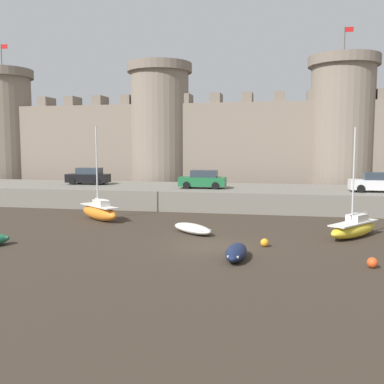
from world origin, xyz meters
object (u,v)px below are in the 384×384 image
(rowboat_midflat_right, at_px, (192,228))
(car_quay_west, at_px, (203,180))
(rowboat_midflat_left, at_px, (236,252))
(sailboat_midflat_centre, at_px, (99,211))
(car_quay_centre_west, at_px, (88,176))
(sailboat_foreground_left, at_px, (354,228))
(mooring_buoy_near_channel, at_px, (372,263))
(car_quay_east, at_px, (376,182))
(mooring_buoy_near_shore, at_px, (265,243))

(rowboat_midflat_right, distance_m, car_quay_west, 12.27)
(rowboat_midflat_left, bearing_deg, sailboat_midflat_centre, 139.46)
(rowboat_midflat_left, height_order, rowboat_midflat_right, rowboat_midflat_left)
(sailboat_midflat_centre, height_order, car_quay_centre_west, sailboat_midflat_centre)
(sailboat_foreground_left, relative_size, rowboat_midflat_left, 2.17)
(sailboat_midflat_centre, distance_m, rowboat_midflat_left, 14.46)
(rowboat_midflat_right, bearing_deg, mooring_buoy_near_channel, -33.52)
(mooring_buoy_near_channel, height_order, car_quay_centre_west, car_quay_centre_west)
(sailboat_midflat_centre, height_order, rowboat_midflat_right, sailboat_midflat_centre)
(sailboat_foreground_left, height_order, car_quay_west, sailboat_foreground_left)
(sailboat_midflat_centre, distance_m, car_quay_east, 22.17)
(car_quay_centre_west, bearing_deg, mooring_buoy_near_channel, -41.65)
(mooring_buoy_near_channel, bearing_deg, sailboat_foreground_left, 88.31)
(mooring_buoy_near_channel, distance_m, car_quay_centre_west, 30.40)
(sailboat_midflat_centre, relative_size, mooring_buoy_near_channel, 14.22)
(rowboat_midflat_left, height_order, car_quay_east, car_quay_east)
(sailboat_midflat_centre, xyz_separation_m, sailboat_foreground_left, (17.27, -2.75, -0.09))
(mooring_buoy_near_shore, relative_size, car_quay_east, 0.11)
(mooring_buoy_near_channel, bearing_deg, car_quay_east, 79.15)
(sailboat_midflat_centre, bearing_deg, sailboat_foreground_left, -9.05)
(mooring_buoy_near_channel, height_order, car_quay_east, car_quay_east)
(mooring_buoy_near_shore, xyz_separation_m, car_quay_east, (8.31, 14.61, 2.22))
(rowboat_midflat_right, xyz_separation_m, car_quay_west, (-1.50, 11.99, 2.14))
(sailboat_midflat_centre, bearing_deg, rowboat_midflat_left, -40.54)
(rowboat_midflat_right, relative_size, car_quay_east, 0.82)
(rowboat_midflat_right, relative_size, car_quay_west, 0.82)
(sailboat_midflat_centre, xyz_separation_m, rowboat_midflat_left, (10.99, -9.40, -0.29))
(sailboat_midflat_centre, relative_size, rowboat_midflat_right, 2.01)
(mooring_buoy_near_channel, xyz_separation_m, car_quay_centre_west, (-22.66, 20.15, 2.20))
(mooring_buoy_near_shore, xyz_separation_m, car_quay_centre_west, (-17.79, 16.84, 2.22))
(mooring_buoy_near_channel, height_order, car_quay_west, car_quay_west)
(car_quay_east, bearing_deg, sailboat_foreground_left, -106.40)
(sailboat_foreground_left, bearing_deg, sailboat_midflat_centre, 170.95)
(sailboat_midflat_centre, xyz_separation_m, car_quay_west, (6.13, 8.54, 1.79))
(car_quay_west, bearing_deg, rowboat_midflat_right, -82.86)
(sailboat_foreground_left, relative_size, mooring_buoy_near_channel, 13.51)
(sailboat_foreground_left, distance_m, rowboat_midflat_left, 9.15)
(car_quay_centre_west, bearing_deg, sailboat_foreground_left, -30.02)
(rowboat_midflat_right, height_order, car_quay_east, car_quay_east)
(mooring_buoy_near_shore, bearing_deg, car_quay_east, 60.38)
(car_quay_west, height_order, car_quay_east, same)
(rowboat_midflat_left, height_order, car_quay_west, car_quay_west)
(sailboat_midflat_centre, bearing_deg, rowboat_midflat_right, -24.31)
(sailboat_foreground_left, distance_m, mooring_buoy_near_channel, 6.96)
(mooring_buoy_near_channel, distance_m, car_quay_east, 18.39)
(mooring_buoy_near_shore, distance_m, car_quay_west, 16.25)
(rowboat_midflat_right, relative_size, car_quay_centre_west, 0.82)
(mooring_buoy_near_channel, distance_m, mooring_buoy_near_shore, 5.89)
(sailboat_foreground_left, distance_m, car_quay_east, 11.60)
(car_quay_centre_west, bearing_deg, rowboat_midflat_right, -46.44)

